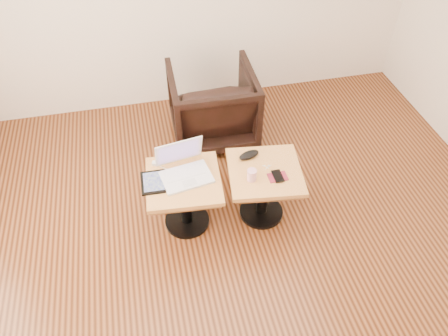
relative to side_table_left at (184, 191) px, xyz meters
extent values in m
cube|color=#3C1B0B|center=(0.39, -0.51, -0.37)|extent=(4.50, 4.50, 0.01)
cylinder|color=black|center=(0.00, 0.00, -0.36)|extent=(0.36, 0.36, 0.03)
cylinder|color=black|center=(0.00, 0.00, -0.13)|extent=(0.09, 0.09, 0.43)
cube|color=brown|center=(0.00, 0.00, 0.07)|extent=(0.54, 0.54, 0.04)
cube|color=#B66C26|center=(0.00, 0.00, 0.11)|extent=(0.59, 0.59, 0.03)
cylinder|color=black|center=(0.62, -0.04, -0.36)|extent=(0.36, 0.36, 0.03)
cylinder|color=black|center=(0.62, -0.04, -0.13)|extent=(0.09, 0.09, 0.43)
cube|color=brown|center=(0.62, -0.04, 0.07)|extent=(0.57, 0.57, 0.04)
cube|color=#B66C26|center=(0.62, -0.04, 0.11)|extent=(0.62, 0.62, 0.03)
cube|color=white|center=(0.02, 0.01, 0.13)|extent=(0.40, 0.31, 0.02)
cube|color=silver|center=(0.02, 0.04, 0.15)|extent=(0.31, 0.17, 0.00)
cube|color=silver|center=(0.04, -0.06, 0.15)|extent=(0.11, 0.08, 0.00)
cube|color=white|center=(0.00, 0.16, 0.26)|extent=(0.37, 0.13, 0.24)
cube|color=maroon|center=(0.00, 0.16, 0.26)|extent=(0.32, 0.10, 0.20)
cube|color=black|center=(-0.22, 0.01, 0.13)|extent=(0.19, 0.24, 0.02)
cube|color=#191E38|center=(-0.22, 0.01, 0.14)|extent=(0.15, 0.20, 0.00)
cube|color=white|center=(-0.19, 0.21, 0.14)|extent=(0.05, 0.05, 0.02)
ellipsoid|color=black|center=(0.53, 0.12, 0.15)|extent=(0.19, 0.12, 0.05)
cylinder|color=#E7628E|center=(0.49, -0.11, 0.17)|extent=(0.08, 0.08, 0.09)
sphere|color=white|center=(0.64, -0.02, 0.13)|extent=(0.01, 0.01, 0.01)
sphere|color=white|center=(0.66, -0.01, 0.13)|extent=(0.01, 0.01, 0.01)
sphere|color=white|center=(0.63, 0.00, 0.13)|extent=(0.01, 0.01, 0.01)
cylinder|color=white|center=(0.64, -0.02, 0.13)|extent=(0.06, 0.04, 0.00)
cube|color=maroon|center=(0.69, -0.13, 0.13)|extent=(0.14, 0.10, 0.01)
cube|color=black|center=(0.69, -0.13, 0.14)|extent=(0.07, 0.13, 0.01)
imported|color=black|center=(0.43, 1.04, -0.01)|extent=(0.79, 0.81, 0.72)
camera|label=1|loc=(-0.20, -2.26, 2.44)|focal=35.00mm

